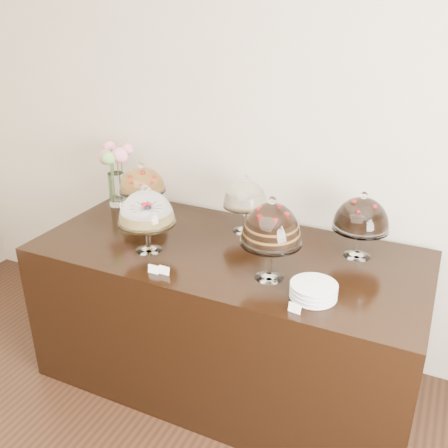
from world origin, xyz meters
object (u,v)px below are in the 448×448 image
at_px(display_counter, 228,316).
at_px(cake_stand_sugar_sponge, 146,210).
at_px(cake_stand_fruit_tart, 142,182).
at_px(cake_stand_dark_choco, 362,216).
at_px(cake_stand_cheesecake, 245,196).
at_px(plate_stack, 314,291).
at_px(flower_vase, 115,168).
at_px(cake_stand_choco_layer, 271,226).

bearing_deg(display_counter, cake_stand_sugar_sponge, -154.50).
distance_m(cake_stand_sugar_sponge, cake_stand_fruit_tart, 0.53).
bearing_deg(cake_stand_sugar_sponge, cake_stand_dark_choco, 21.76).
bearing_deg(cake_stand_cheesecake, cake_stand_fruit_tart, -176.51).
distance_m(cake_stand_sugar_sponge, plate_stack, 1.00).
relative_size(cake_stand_sugar_sponge, flower_vase, 0.92).
height_order(cake_stand_fruit_tart, flower_vase, flower_vase).
bearing_deg(cake_stand_sugar_sponge, cake_stand_choco_layer, 0.17).
bearing_deg(cake_stand_cheesecake, plate_stack, -43.46).
bearing_deg(cake_stand_fruit_tart, flower_vase, 165.34).
xyz_separation_m(display_counter, flower_vase, (-0.97, 0.30, 0.71)).
bearing_deg(cake_stand_dark_choco, display_counter, -160.56).
bearing_deg(cake_stand_dark_choco, cake_stand_fruit_tart, -179.86).
bearing_deg(plate_stack, cake_stand_sugar_sponge, 174.85).
distance_m(cake_stand_choco_layer, flower_vase, 1.38).
bearing_deg(cake_stand_choco_layer, cake_stand_cheesecake, 125.50).
height_order(cake_stand_cheesecake, flower_vase, flower_vase).
bearing_deg(display_counter, cake_stand_fruit_tart, 161.80).
relative_size(cake_stand_choco_layer, flower_vase, 1.04).
bearing_deg(cake_stand_choco_layer, plate_stack, -19.46).
distance_m(cake_stand_sugar_sponge, cake_stand_dark_choco, 1.16).
bearing_deg(display_counter, cake_stand_dark_choco, 19.44).
bearing_deg(cake_stand_dark_choco, flower_vase, 177.77).
xyz_separation_m(display_counter, plate_stack, (0.57, -0.28, 0.49)).
height_order(cake_stand_dark_choco, flower_vase, flower_vase).
distance_m(cake_stand_cheesecake, plate_stack, 0.83).
relative_size(cake_stand_choco_layer, cake_stand_dark_choco, 1.17).
distance_m(cake_stand_choco_layer, cake_stand_fruit_tart, 1.12).
xyz_separation_m(cake_stand_choco_layer, cake_stand_fruit_tart, (-1.03, 0.42, -0.06)).
height_order(cake_stand_sugar_sponge, cake_stand_cheesecake, cake_stand_sugar_sponge).
relative_size(cake_stand_sugar_sponge, cake_stand_choco_layer, 0.89).
bearing_deg(plate_stack, cake_stand_dark_choco, 78.98).
xyz_separation_m(cake_stand_dark_choco, flower_vase, (-1.65, 0.06, 0.02)).
xyz_separation_m(cake_stand_sugar_sponge, cake_stand_choco_layer, (0.72, 0.00, 0.04)).
xyz_separation_m(cake_stand_sugar_sponge, flower_vase, (-0.57, 0.49, 0.02)).
height_order(cake_stand_sugar_sponge, plate_stack, cake_stand_sugar_sponge).
xyz_separation_m(cake_stand_sugar_sponge, cake_stand_dark_choco, (1.08, 0.43, -0.01)).
height_order(cake_stand_dark_choco, plate_stack, cake_stand_dark_choco).
height_order(display_counter, cake_stand_fruit_tart, cake_stand_fruit_tart).
distance_m(cake_stand_choco_layer, plate_stack, 0.37).
relative_size(display_counter, cake_stand_dark_choco, 5.85).
distance_m(cake_stand_choco_layer, cake_stand_cheesecake, 0.58).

